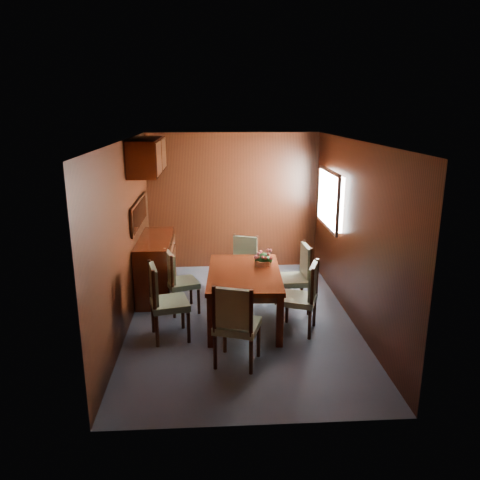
{
  "coord_description": "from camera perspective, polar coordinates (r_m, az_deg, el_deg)",
  "views": [
    {
      "loc": [
        -0.38,
        -5.89,
        2.79
      ],
      "look_at": [
        0.0,
        0.27,
        1.05
      ],
      "focal_mm": 35.0,
      "sensor_mm": 36.0,
      "label": 1
    }
  ],
  "objects": [
    {
      "name": "chair_left_far",
      "position": [
        6.62,
        -7.65,
        -4.64
      ],
      "size": [
        0.53,
        0.54,
        0.9
      ],
      "rotation": [
        0.0,
        0.0,
        -1.24
      ],
      "color": "black",
      "rests_on": "ground"
    },
    {
      "name": "dining_table",
      "position": [
        6.22,
        0.52,
        -4.76
      ],
      "size": [
        1.03,
        1.57,
        0.71
      ],
      "rotation": [
        0.0,
        0.0,
        -0.05
      ],
      "color": "black",
      "rests_on": "ground"
    },
    {
      "name": "flower_centerpiece",
      "position": [
        6.41,
        2.89,
        -2.08
      ],
      "size": [
        0.25,
        0.25,
        0.25
      ],
      "color": "#AD5934",
      "rests_on": "dining_table"
    },
    {
      "name": "chair_right_far",
      "position": [
        6.67,
        7.08,
        -4.1
      ],
      "size": [
        0.47,
        0.49,
        0.97
      ],
      "rotation": [
        0.0,
        0.0,
        1.63
      ],
      "color": "black",
      "rests_on": "ground"
    },
    {
      "name": "chair_foot",
      "position": [
        7.27,
        0.42,
        -2.64
      ],
      "size": [
        0.54,
        0.53,
        0.89
      ],
      "rotation": [
        0.0,
        0.0,
        2.76
      ],
      "color": "black",
      "rests_on": "ground"
    },
    {
      "name": "ground",
      "position": [
        6.53,
        0.15,
        -9.57
      ],
      "size": [
        4.5,
        4.5,
        0.0
      ],
      "primitive_type": "plane",
      "color": "#3A414F",
      "rests_on": "ground"
    },
    {
      "name": "room_shell",
      "position": [
        6.33,
        -0.98,
        5.19
      ],
      "size": [
        3.06,
        4.52,
        2.41
      ],
      "color": "black",
      "rests_on": "ground"
    },
    {
      "name": "chair_head",
      "position": [
        5.19,
        -0.55,
        -9.87
      ],
      "size": [
        0.58,
        0.57,
        0.99
      ],
      "rotation": [
        0.0,
        0.0,
        -0.31
      ],
      "color": "black",
      "rests_on": "ground"
    },
    {
      "name": "chair_right_near",
      "position": [
        6.03,
        7.85,
        -6.51
      ],
      "size": [
        0.55,
        0.57,
        0.94
      ],
      "rotation": [
        0.0,
        0.0,
        1.21
      ],
      "color": "black",
      "rests_on": "ground"
    },
    {
      "name": "sideboard",
      "position": [
        7.32,
        -10.18,
        -3.15
      ],
      "size": [
        0.48,
        1.4,
        0.9
      ],
      "primitive_type": "cube",
      "color": "black",
      "rests_on": "ground"
    },
    {
      "name": "chair_left_near",
      "position": [
        5.87,
        -9.34,
        -6.95
      ],
      "size": [
        0.54,
        0.56,
        0.98
      ],
      "rotation": [
        0.0,
        0.0,
        -1.34
      ],
      "color": "black",
      "rests_on": "ground"
    }
  ]
}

